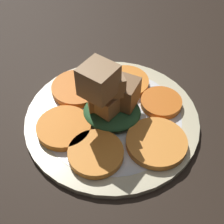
# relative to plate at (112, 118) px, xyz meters

# --- Properties ---
(table_slab) EXTENTS (1.20, 1.20, 0.02)m
(table_slab) POSITION_rel_plate_xyz_m (0.00, 0.00, -0.02)
(table_slab) COLOR black
(table_slab) RESTS_ON ground
(plate) EXTENTS (0.29, 0.29, 0.01)m
(plate) POSITION_rel_plate_xyz_m (0.00, 0.00, 0.00)
(plate) COLOR beige
(plate) RESTS_ON table_slab
(carrot_slice_0) EXTENTS (0.09, 0.09, 0.01)m
(carrot_slice_0) POSITION_rel_plate_xyz_m (0.07, -0.05, 0.01)
(carrot_slice_0) COLOR orange
(carrot_slice_0) RESTS_ON plate
(carrot_slice_1) EXTENTS (0.09, 0.09, 0.01)m
(carrot_slice_1) POSITION_rel_plate_xyz_m (0.07, 0.04, 0.01)
(carrot_slice_1) COLOR orange
(carrot_slice_1) RESTS_ON plate
(carrot_slice_2) EXTENTS (0.09, 0.09, 0.01)m
(carrot_slice_2) POSITION_rel_plate_xyz_m (0.01, 0.08, 0.01)
(carrot_slice_2) COLOR orange
(carrot_slice_2) RESTS_ON plate
(carrot_slice_3) EXTENTS (0.10, 0.10, 0.01)m
(carrot_slice_3) POSITION_rel_plate_xyz_m (-0.08, 0.05, 0.01)
(carrot_slice_3) COLOR orange
(carrot_slice_3) RESTS_ON plate
(carrot_slice_4) EXTENTS (0.07, 0.07, 0.01)m
(carrot_slice_4) POSITION_rel_plate_xyz_m (-0.08, -0.04, 0.01)
(carrot_slice_4) COLOR orange
(carrot_slice_4) RESTS_ON plate
(carrot_slice_5) EXTENTS (0.09, 0.09, 0.01)m
(carrot_slice_5) POSITION_rel_plate_xyz_m (-0.01, -0.08, 0.01)
(carrot_slice_5) COLOR orange
(carrot_slice_5) RESTS_ON plate
(center_pile) EXTENTS (0.10, 0.09, 0.12)m
(center_pile) POSITION_rel_plate_xyz_m (0.00, -0.00, 0.05)
(center_pile) COLOR #2D6033
(center_pile) RESTS_ON plate
(fork) EXTENTS (0.20, 0.04, 0.00)m
(fork) POSITION_rel_plate_xyz_m (0.00, -0.06, 0.01)
(fork) COLOR #B2B2B7
(fork) RESTS_ON plate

